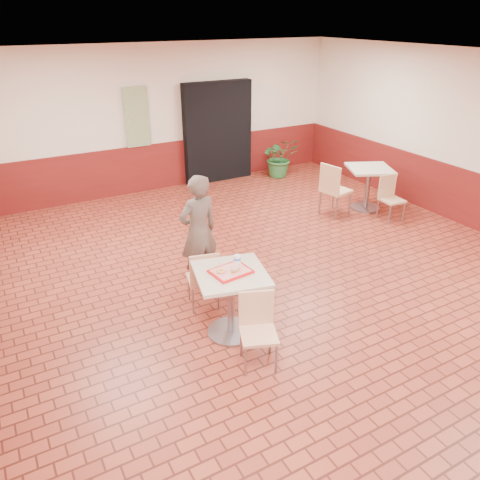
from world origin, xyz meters
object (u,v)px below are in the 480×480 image
paper_cup (237,259)px  chair_main_front (258,326)px  chair_second_front (390,195)px  main_table (231,293)px  customer (198,232)px  chair_main_back (204,277)px  potted_plant (280,157)px  serving_tray (231,271)px  chair_second_left (333,187)px  second_table (368,181)px  long_john_donut (235,270)px  ring_donut (221,271)px

paper_cup → chair_main_front: bearing=-100.8°
chair_second_front → main_table: bearing=-153.9°
customer → chair_main_back: bearing=61.5°
chair_main_front → chair_main_back: 1.23m
main_table → paper_cup: paper_cup is taller
potted_plant → customer: bearing=-136.2°
chair_main_front → chair_main_back: bearing=114.6°
main_table → serving_tray: size_ratio=1.93×
chair_main_front → serving_tray: (-0.02, 0.58, 0.39)m
customer → paper_cup: (-0.01, -1.13, 0.11)m
chair_second_left → potted_plant: size_ratio=1.10×
chair_main_back → chair_second_front: chair_main_back is taller
main_table → serving_tray: bearing=-14.0°
paper_cup → second_table: 4.62m
customer → long_john_donut: (-0.13, -1.30, 0.08)m
customer → long_john_donut: bearing=75.6°
chair_main_back → paper_cup: 0.72m
customer → second_table: (4.07, 1.00, -0.25)m
main_table → chair_second_front: size_ratio=1.01×
serving_tray → paper_cup: 0.20m
chair_main_front → customer: 1.87m
chair_main_back → second_table: (4.29, 1.61, 0.09)m
customer → chair_second_left: size_ratio=1.60×
main_table → long_john_donut: size_ratio=5.96×
chair_main_front → serving_tray: serving_tray is taller
chair_second_left → serving_tray: bearing=112.6°
main_table → customer: customer is taller
chair_second_left → chair_second_front: bearing=-139.6°
main_table → potted_plant: potted_plant is taller
ring_donut → paper_cup: size_ratio=1.07×
customer → main_table: bearing=73.7°
chair_second_front → paper_cup: bearing=-154.7°
ring_donut → long_john_donut: bearing=-23.4°
serving_tray → customer: bearing=82.5°
serving_tray → ring_donut: size_ratio=4.09×
chair_second_front → potted_plant: bearing=101.5°
paper_cup → chair_second_left: size_ratio=0.10×
main_table → chair_main_back: main_table is taller
second_table → chair_second_front: (-0.00, -0.59, -0.10)m
long_john_donut → customer: bearing=84.3°
main_table → chair_main_back: size_ratio=1.01×
chair_main_front → customer: size_ratio=0.52×
chair_main_back → potted_plant: bearing=-119.4°
serving_tray → ring_donut: bearing=169.6°
ring_donut → customer: bearing=77.1°
chair_main_back → customer: (0.22, 0.61, 0.34)m
chair_main_front → long_john_donut: (0.02, 0.53, 0.42)m
second_table → chair_main_front: bearing=-146.1°
ring_donut → second_table: ring_donut is taller
chair_main_front → customer: customer is taller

